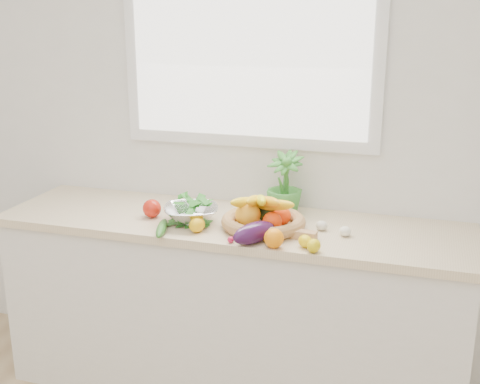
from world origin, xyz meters
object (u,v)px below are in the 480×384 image
(eggplant, at_px, (254,233))
(potted_herb, at_px, (285,184))
(fruit_basket, at_px, (263,217))
(cucumber, at_px, (162,228))
(colander_with_spinach, at_px, (191,210))
(apple, at_px, (152,208))

(eggplant, height_order, potted_herb, potted_herb)
(fruit_basket, bearing_deg, potted_herb, 79.77)
(cucumber, distance_m, colander_with_spinach, 0.18)
(cucumber, bearing_deg, apple, 126.03)
(eggplant, relative_size, potted_herb, 0.71)
(potted_herb, bearing_deg, colander_with_spinach, -144.21)
(eggplant, relative_size, fruit_basket, 0.47)
(apple, relative_size, cucumber, 0.39)
(fruit_basket, distance_m, colander_with_spinach, 0.34)
(colander_with_spinach, bearing_deg, eggplant, -23.86)
(cucumber, height_order, colander_with_spinach, colander_with_spinach)
(apple, height_order, eggplant, eggplant)
(apple, xyz_separation_m, colander_with_spinach, (0.21, -0.02, 0.02))
(eggplant, bearing_deg, cucumber, -179.76)
(cucumber, bearing_deg, potted_herb, 43.07)
(fruit_basket, bearing_deg, apple, -179.37)
(eggplant, bearing_deg, fruit_basket, 94.00)
(fruit_basket, bearing_deg, cucumber, -155.79)
(cucumber, bearing_deg, fruit_basket, 24.21)
(eggplant, height_order, colander_with_spinach, colander_with_spinach)
(eggplant, distance_m, cucumber, 0.43)
(apple, xyz_separation_m, fruit_basket, (0.55, 0.01, 0.01))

